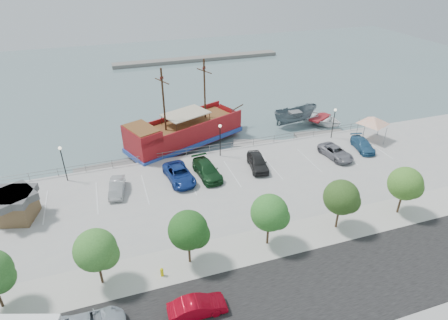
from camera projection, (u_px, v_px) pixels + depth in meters
name	position (u px, v px, depth m)	size (l,w,h in m)	color
ground	(238.00, 190.00, 42.03)	(160.00, 160.00, 0.00)	slate
street	(312.00, 292.00, 28.34)	(100.00, 8.00, 0.04)	black
sidewalk	(277.00, 241.00, 33.28)	(100.00, 4.00, 0.05)	#B7B2A8
seawall_railing	(217.00, 147.00, 47.70)	(50.00, 0.06, 1.00)	slate
far_shore	(198.00, 59.00, 89.91)	(40.00, 3.00, 0.80)	slate
pirate_ship	(193.00, 130.00, 51.22)	(19.00, 11.75, 11.86)	maroon
patrol_boat	(295.00, 117.00, 56.68)	(2.67, 7.09, 2.74)	slate
speedboat	(320.00, 120.00, 57.37)	(4.94, 6.92, 1.43)	white
dock_west	(106.00, 169.00, 45.70)	(7.61, 2.18, 0.44)	slate
dock_mid	(260.00, 144.00, 51.35)	(7.44, 2.13, 0.43)	gray
dock_east	(320.00, 135.00, 53.91)	(7.18, 2.05, 0.41)	slate
shed	(15.00, 205.00, 35.32)	(4.33, 4.33, 2.89)	brown
canopy_tent	(374.00, 117.00, 49.26)	(6.02, 6.02, 3.83)	slate
street_sedan	(197.00, 307.00, 26.35)	(1.46, 4.18, 1.38)	#A40516
fire_hydrant	(162.00, 272.00, 29.53)	(0.28, 0.28, 0.80)	yellow
lamp_post_left	(62.00, 158.00, 40.48)	(0.36, 0.36, 4.28)	black
lamp_post_mid	(220.00, 135.00, 45.43)	(0.36, 0.36, 4.28)	black
lamp_post_right	(334.00, 118.00, 49.84)	(0.36, 0.36, 4.28)	black
tree_b	(98.00, 251.00, 27.51)	(3.30, 3.20, 5.00)	#473321
tree_c	(190.00, 231.00, 29.43)	(3.30, 3.20, 5.00)	#473321
tree_d	(271.00, 214.00, 31.36)	(3.30, 3.20, 5.00)	#473321
tree_e	(343.00, 198.00, 33.29)	(3.30, 3.20, 5.00)	#473321
tree_f	(407.00, 185.00, 35.22)	(3.30, 3.20, 5.00)	#473321
parked_car_b	(117.00, 187.00, 39.52)	(1.44, 4.12, 1.36)	#A6A7A8
parked_car_c	(179.00, 174.00, 41.62)	(2.56, 5.54, 1.54)	navy
parked_car_d	(207.00, 170.00, 42.38)	(2.21, 5.44, 1.58)	#153C1C
parked_car_e	(258.00, 162.00, 43.90)	(1.93, 4.79, 1.63)	black
parked_car_g	(336.00, 152.00, 46.25)	(2.27, 4.93, 1.37)	gray
parked_car_h	(363.00, 145.00, 48.08)	(1.86, 4.58, 1.33)	#2C5E87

